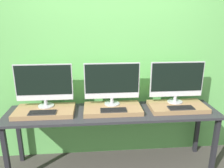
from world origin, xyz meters
TOP-DOWN VIEW (x-y plane):
  - wall_back at (0.00, 0.64)m, footprint 8.00×0.04m
  - workbench at (0.00, 0.29)m, footprint 2.54×0.57m
  - wooden_riser_left at (-0.80, 0.30)m, footprint 0.69×0.38m
  - monitor_left at (-0.80, 0.39)m, footprint 0.67×0.19m
  - keyboard_left at (-0.80, 0.19)m, footprint 0.30×0.13m
  - wooden_riser_center at (0.00, 0.30)m, footprint 0.69×0.38m
  - monitor_center at (0.00, 0.39)m, footprint 0.67×0.19m
  - keyboard_center at (0.00, 0.19)m, footprint 0.30×0.13m
  - wooden_riser_right at (0.80, 0.30)m, footprint 0.69×0.38m
  - monitor_right at (0.80, 0.39)m, footprint 0.67×0.19m
  - keyboard_right at (0.80, 0.19)m, footprint 0.30×0.13m

SIDE VIEW (x-z plane):
  - workbench at x=0.00m, z-range 0.32..1.09m
  - wooden_riser_left at x=-0.80m, z-range 0.77..0.83m
  - wooden_riser_center at x=0.00m, z-range 0.77..0.83m
  - wooden_riser_right at x=0.80m, z-range 0.77..0.83m
  - keyboard_left at x=-0.80m, z-range 0.83..0.84m
  - keyboard_center at x=0.00m, z-range 0.83..0.84m
  - keyboard_right at x=0.80m, z-range 0.83..0.84m
  - monitor_left at x=-0.80m, z-range 0.85..1.37m
  - monitor_center at x=0.00m, z-range 0.85..1.37m
  - monitor_right at x=0.80m, z-range 0.85..1.37m
  - wall_back at x=0.00m, z-range 0.00..2.60m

